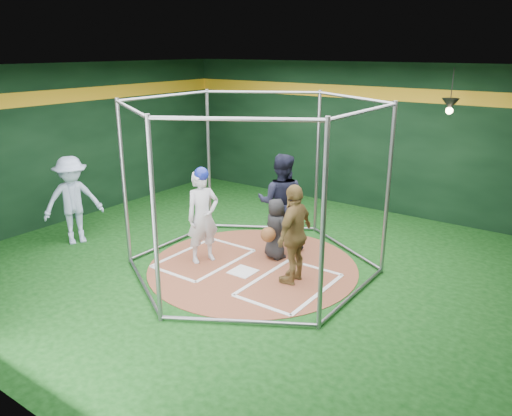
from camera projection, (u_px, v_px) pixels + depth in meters
The scene contains 12 objects.
room_shell at pixel (253, 173), 8.56m from camera, with size 10.10×9.10×3.53m.
clay_disc at pixel (253, 266), 9.09m from camera, with size 3.80×3.80×0.01m, color brown.
home_plate at pixel (243, 272), 8.85m from camera, with size 0.43×0.43×0.01m, color white.
batter_box_left at pixel (204, 258), 9.42m from camera, with size 1.17×1.77×0.01m.
batter_box_right at pixel (290, 285), 8.37m from camera, with size 1.17×1.77×0.01m.
batting_cage at pixel (253, 187), 8.63m from camera, with size 4.05×4.67×3.00m.
pendant_lamp_near at pixel (450, 104), 9.81m from camera, with size 0.34×0.34×0.90m.
batter_figure at pixel (203, 215), 9.07m from camera, with size 0.63×0.74×1.79m.
visitor_leopard at pixel (295, 234), 8.26m from camera, with size 1.00×0.42×1.70m, color #A48346.
catcher_figure at pixel (275, 229), 9.28m from camera, with size 0.66×0.66×1.16m.
umpire at pixel (281, 203), 9.58m from camera, with size 0.93×0.72×1.91m, color black.
bystander_blue at pixel (73, 200), 9.97m from camera, with size 1.16×0.66×1.79m, color #A8BADE.
Camera 1 is at (4.89, -6.73, 3.81)m, focal length 35.00 mm.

